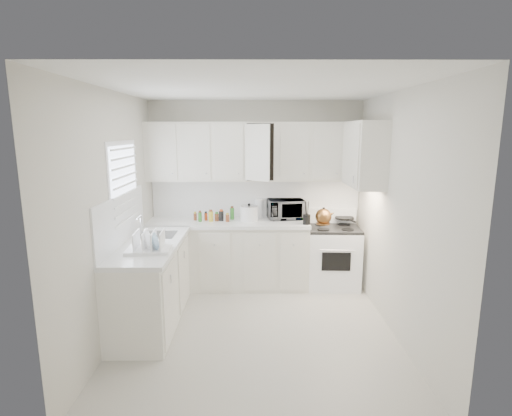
{
  "coord_description": "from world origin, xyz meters",
  "views": [
    {
      "loc": [
        -0.03,
        -4.07,
        2.19
      ],
      "look_at": [
        0.0,
        0.7,
        1.25
      ],
      "focal_mm": 27.77,
      "sensor_mm": 36.0,
      "label": 1
    }
  ],
  "objects_px": {
    "tea_kettle": "(323,215)",
    "dish_rack": "(148,240)",
    "utensil_crock": "(307,213)",
    "stove": "(333,249)",
    "microwave": "(286,207)",
    "rice_cooker": "(249,212)"
  },
  "relations": [
    {
      "from": "tea_kettle",
      "to": "dish_rack",
      "type": "xyz_separation_m",
      "value": [
        -2.04,
        -1.23,
        0.01
      ]
    },
    {
      "from": "tea_kettle",
      "to": "utensil_crock",
      "type": "xyz_separation_m",
      "value": [
        -0.23,
        -0.03,
        0.05
      ]
    },
    {
      "from": "stove",
      "to": "microwave",
      "type": "distance_m",
      "value": 0.89
    },
    {
      "from": "rice_cooker",
      "to": "dish_rack",
      "type": "relative_size",
      "value": 0.55
    },
    {
      "from": "tea_kettle",
      "to": "microwave",
      "type": "distance_m",
      "value": 0.58
    },
    {
      "from": "stove",
      "to": "utensil_crock",
      "type": "height_order",
      "value": "utensil_crock"
    },
    {
      "from": "dish_rack",
      "to": "utensil_crock",
      "type": "bearing_deg",
      "value": 29.8
    },
    {
      "from": "stove",
      "to": "utensil_crock",
      "type": "xyz_separation_m",
      "value": [
        -0.41,
        -0.19,
        0.56
      ]
    },
    {
      "from": "rice_cooker",
      "to": "utensil_crock",
      "type": "distance_m",
      "value": 0.8
    },
    {
      "from": "microwave",
      "to": "rice_cooker",
      "type": "bearing_deg",
      "value": -174.35
    },
    {
      "from": "microwave",
      "to": "stove",
      "type": "bearing_deg",
      "value": -21.87
    },
    {
      "from": "utensil_crock",
      "to": "tea_kettle",
      "type": "bearing_deg",
      "value": 8.52
    },
    {
      "from": "utensil_crock",
      "to": "dish_rack",
      "type": "relative_size",
      "value": 0.73
    },
    {
      "from": "stove",
      "to": "microwave",
      "type": "xyz_separation_m",
      "value": [
        -0.66,
        0.16,
        0.57
      ]
    },
    {
      "from": "tea_kettle",
      "to": "dish_rack",
      "type": "height_order",
      "value": "dish_rack"
    },
    {
      "from": "microwave",
      "to": "dish_rack",
      "type": "xyz_separation_m",
      "value": [
        -1.55,
        -1.55,
        -0.05
      ]
    },
    {
      "from": "tea_kettle",
      "to": "dish_rack",
      "type": "relative_size",
      "value": 0.61
    },
    {
      "from": "microwave",
      "to": "utensil_crock",
      "type": "xyz_separation_m",
      "value": [
        0.25,
        -0.35,
        -0.01
      ]
    },
    {
      "from": "stove",
      "to": "utensil_crock",
      "type": "relative_size",
      "value": 3.42
    },
    {
      "from": "tea_kettle",
      "to": "rice_cooker",
      "type": "height_order",
      "value": "rice_cooker"
    },
    {
      "from": "microwave",
      "to": "tea_kettle",
      "type": "bearing_deg",
      "value": -41.77
    },
    {
      "from": "microwave",
      "to": "utensil_crock",
      "type": "height_order",
      "value": "microwave"
    }
  ]
}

